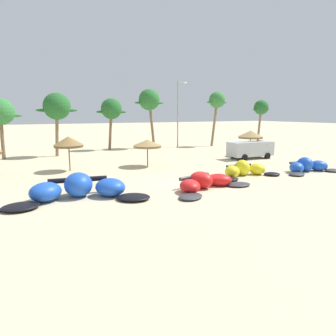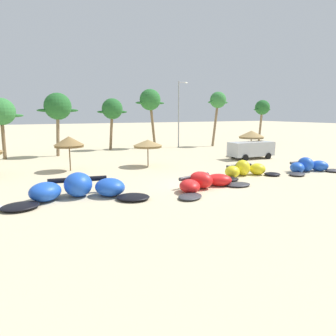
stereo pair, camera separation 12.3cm
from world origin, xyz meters
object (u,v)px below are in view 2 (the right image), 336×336
Objects in this scene: parked_van at (250,149)px; palm_right at (262,108)px; beach_umbrella_outermost at (251,134)px; palm_right_of_gap at (218,101)px; palm_left at (1,112)px; kite_center at (245,170)px; kite_left at (79,189)px; kite_left_of_center at (205,183)px; palm_left_of_gap at (58,107)px; beach_umbrella_near_palms at (148,144)px; lamppost_west_center at (179,111)px; beach_umbrella_middle at (69,142)px; kite_right_of_center at (308,167)px; palm_center_left at (112,110)px; palm_center_right at (150,101)px.

parked_van is 0.72× the size of palm_right.
palm_right_of_gap reaches higher than beach_umbrella_outermost.
kite_center is at bearing -47.93° from palm_left.
kite_left is at bearing -78.54° from palm_left.
beach_umbrella_outermost is 12.21m from palm_right_of_gap.
palm_left reaches higher than kite_center.
kite_left_of_center is 17.37m from beach_umbrella_outermost.
palm_left_of_gap is 32.49m from palm_right.
beach_umbrella_near_palms is 0.29× the size of lamppost_west_center.
beach_umbrella_near_palms is at bearing -7.98° from beach_umbrella_middle.
kite_left_of_center is 1.01× the size of palm_left.
lamppost_west_center reaches higher than palm_left.
kite_right_of_center is 26.92m from palm_right.
palm_center_left reaches higher than parked_van.
kite_right_of_center is 8.21m from parked_van.
kite_left_of_center is 0.95× the size of palm_center_left.
kite_left is 40.48m from palm_right.
kite_right_of_center is at bearing -41.05° from palm_left.
kite_center is at bearing 169.16° from kite_right_of_center.
kite_right_of_center is (18.98, -0.59, -0.09)m from kite_left.
kite_left is at bearing -131.27° from lamppost_west_center.
palm_right_of_gap reaches higher than kite_left_of_center.
palm_center_right reaches higher than kite_right_of_center.
beach_umbrella_near_palms is at bearing -176.27° from beach_umbrella_outermost.
kite_center is 14.91m from beach_umbrella_middle.
kite_left_of_center is at bearing -115.45° from lamppost_west_center.
beach_umbrella_middle is at bearing -120.81° from palm_center_left.
palm_left is 0.90× the size of palm_left_of_gap.
beach_umbrella_middle is 35.27m from palm_right.
palm_center_right is at bearing 44.14° from beach_umbrella_middle.
kite_left is 0.88× the size of lamppost_west_center.
palm_center_right reaches higher than palm_center_left.
palm_right_of_gap is at bearing 73.67° from beach_umbrella_outermost.
kite_right_of_center reaches higher than kite_left_of_center.
beach_umbrella_near_palms reaches higher than kite_center.
lamppost_west_center is (10.87, 22.84, 4.77)m from kite_left_of_center.
palm_left reaches higher than kite_right_of_center.
palm_center_right is 0.88× the size of lamppost_west_center.
kite_right_of_center is at bearing -89.30° from lamppost_west_center.
kite_left is at bearing -112.00° from palm_center_left.
palm_center_right reaches higher than kite_left_of_center.
palm_left is 28.62m from palm_right_of_gap.
palm_right_of_gap is (23.50, 10.93, 4.12)m from beach_umbrella_middle.
beach_umbrella_middle is 11.58m from palm_left.
kite_left is 13.07m from kite_center.
parked_van is 14.42m from lamppost_west_center.
kite_left reaches higher than kite_center.
beach_umbrella_near_palms is at bearing -60.72° from palm_left_of_gap.
palm_left is 0.92× the size of palm_right.
palm_right_of_gap is (16.59, 11.90, 4.50)m from beach_umbrella_near_palms.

